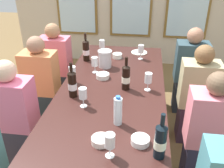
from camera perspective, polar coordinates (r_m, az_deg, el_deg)
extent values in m
plane|color=brown|center=(2.82, -0.04, -14.40)|extent=(12.00, 12.00, 0.00)
cube|color=#391D19|center=(2.39, -0.05, -1.63)|extent=(0.99, 2.36, 0.04)
cube|color=#391D19|center=(3.57, -3.99, 2.30)|extent=(0.07, 0.07, 0.70)
cube|color=#391D19|center=(3.51, 8.88, 1.50)|extent=(0.07, 0.07, 0.70)
cylinder|color=white|center=(3.25, 6.14, 7.09)|extent=(0.20, 0.20, 0.01)
cylinder|color=silver|center=(2.81, -1.60, 5.51)|extent=(0.14, 0.14, 0.17)
cylinder|color=silver|center=(2.77, -1.63, 7.32)|extent=(0.16, 0.16, 0.02)
cylinder|color=black|center=(2.25, -8.89, -0.24)|extent=(0.07, 0.08, 0.22)
cone|color=black|center=(2.19, -9.13, 2.62)|extent=(0.07, 0.08, 0.02)
cylinder|color=black|center=(2.17, -9.22, 3.79)|extent=(0.03, 0.03, 0.08)
cylinder|color=white|center=(2.25, -8.87, -0.49)|extent=(0.08, 0.08, 0.06)
cylinder|color=black|center=(1.63, 10.80, -12.81)|extent=(0.07, 0.07, 0.23)
cone|color=black|center=(1.55, 11.22, -9.31)|extent=(0.07, 0.07, 0.02)
cylinder|color=black|center=(1.53, 11.39, -7.83)|extent=(0.03, 0.03, 0.08)
cylinder|color=silver|center=(1.64, 10.76, -13.11)|extent=(0.08, 0.08, 0.06)
cylinder|color=black|center=(2.34, 3.14, 1.27)|extent=(0.08, 0.08, 0.22)
cone|color=black|center=(2.29, 3.22, 4.01)|extent=(0.08, 0.08, 0.02)
cylinder|color=black|center=(2.27, 3.26, 5.15)|extent=(0.03, 0.03, 0.08)
cylinder|color=#EEEACD|center=(2.35, 3.14, 1.03)|extent=(0.08, 0.08, 0.06)
cylinder|color=black|center=(2.98, -5.86, 7.35)|extent=(0.07, 0.07, 0.23)
cone|color=black|center=(2.94, -5.98, 9.65)|extent=(0.07, 0.07, 0.02)
cylinder|color=black|center=(2.92, -6.03, 10.57)|extent=(0.03, 0.03, 0.08)
cylinder|color=white|center=(2.98, -5.85, 7.14)|extent=(0.08, 0.08, 0.06)
cylinder|color=white|center=(1.76, -2.55, -12.56)|extent=(0.13, 0.13, 0.05)
cylinder|color=white|center=(3.07, 1.20, 6.38)|extent=(0.12, 0.12, 0.05)
cylinder|color=white|center=(1.77, 6.39, -12.55)|extent=(0.13, 0.13, 0.05)
cylinder|color=white|center=(2.58, -2.10, 1.85)|extent=(0.13, 0.13, 0.05)
cylinder|color=white|center=(1.88, 1.34, -6.17)|extent=(0.06, 0.06, 0.22)
cylinder|color=blue|center=(1.81, 1.39, -3.05)|extent=(0.04, 0.04, 0.02)
cylinder|color=white|center=(2.39, 7.99, -1.29)|extent=(0.06, 0.06, 0.00)
cylinder|color=white|center=(2.38, 8.05, -0.46)|extent=(0.01, 0.01, 0.07)
cylinder|color=white|center=(2.34, 8.19, 1.36)|extent=(0.07, 0.07, 0.09)
cylinder|color=maroon|center=(2.35, 8.14, 0.73)|extent=(0.06, 0.06, 0.03)
cylinder|color=white|center=(3.06, 6.41, 5.67)|extent=(0.06, 0.06, 0.00)
cylinder|color=white|center=(3.05, 6.45, 6.35)|extent=(0.01, 0.01, 0.07)
cylinder|color=white|center=(3.02, 6.54, 7.85)|extent=(0.07, 0.07, 0.09)
cylinder|color=#590C19|center=(3.03, 6.51, 7.36)|extent=(0.06, 0.06, 0.04)
cylinder|color=white|center=(2.53, -8.71, 0.32)|extent=(0.06, 0.06, 0.00)
cylinder|color=white|center=(2.51, -8.77, 1.12)|extent=(0.01, 0.01, 0.07)
cylinder|color=white|center=(2.47, -8.92, 2.87)|extent=(0.07, 0.07, 0.09)
cylinder|color=white|center=(2.71, -3.83, 2.67)|extent=(0.06, 0.06, 0.00)
cylinder|color=white|center=(2.70, -3.86, 3.42)|extent=(0.01, 0.01, 0.07)
cylinder|color=white|center=(2.66, -3.92, 5.08)|extent=(0.07, 0.07, 0.09)
cylinder|color=white|center=(3.22, -2.23, 6.95)|extent=(0.06, 0.06, 0.00)
cylinder|color=white|center=(3.20, -2.25, 7.60)|extent=(0.01, 0.01, 0.07)
cylinder|color=white|center=(3.17, -2.28, 9.04)|extent=(0.07, 0.07, 0.09)
cylinder|color=#590C19|center=(3.18, -2.27, 8.57)|extent=(0.06, 0.06, 0.04)
cylinder|color=white|center=(1.68, -0.48, -15.82)|extent=(0.06, 0.06, 0.00)
cylinder|color=white|center=(1.66, -0.49, -14.84)|extent=(0.01, 0.01, 0.07)
cylinder|color=white|center=(1.60, -0.50, -12.62)|extent=(0.07, 0.07, 0.09)
cylinder|color=#590C19|center=(1.62, -0.50, -13.56)|extent=(0.06, 0.06, 0.02)
cylinder|color=white|center=(2.15, -6.41, -4.95)|extent=(0.06, 0.06, 0.00)
cylinder|color=white|center=(2.13, -6.46, -4.06)|extent=(0.01, 0.01, 0.07)
cylinder|color=white|center=(2.08, -6.59, -2.08)|extent=(0.07, 0.07, 0.09)
cube|color=#243034|center=(3.14, -14.82, -5.23)|extent=(0.32, 0.24, 0.45)
cube|color=#E28752|center=(2.92, -15.93, 2.41)|extent=(0.38, 0.24, 0.48)
sphere|color=#9A7056|center=(2.80, -16.81, 8.40)|extent=(0.19, 0.19, 0.19)
cube|color=#3A2535|center=(2.96, 17.61, -8.02)|extent=(0.32, 0.24, 0.45)
cube|color=tan|center=(2.72, 19.02, -0.08)|extent=(0.38, 0.24, 0.48)
sphere|color=brown|center=(2.59, 20.14, 6.26)|extent=(0.19, 0.19, 0.19)
cube|color=#272B35|center=(3.55, -11.89, -0.73)|extent=(0.32, 0.24, 0.45)
cube|color=#E76C82|center=(3.35, -12.67, 6.23)|extent=(0.38, 0.24, 0.48)
sphere|color=#A37551|center=(3.25, -13.28, 11.55)|extent=(0.19, 0.19, 0.19)
cube|color=#22282F|center=(3.45, 16.31, -2.26)|extent=(0.32, 0.24, 0.45)
cube|color=#304851|center=(3.24, 17.41, 4.83)|extent=(0.38, 0.24, 0.48)
sphere|color=#A16E55|center=(3.14, 18.27, 10.28)|extent=(0.19, 0.19, 0.19)
cube|color=#37303F|center=(2.69, -19.79, -12.62)|extent=(0.32, 0.24, 0.45)
cube|color=pink|center=(2.42, -21.56, -4.22)|extent=(0.38, 0.24, 0.48)
sphere|color=beige|center=(2.28, -22.99, 2.71)|extent=(0.19, 0.19, 0.19)
cube|color=#2A273D|center=(2.51, 19.50, -16.04)|extent=(0.32, 0.24, 0.45)
cube|color=pink|center=(2.22, 21.42, -7.35)|extent=(0.38, 0.24, 0.48)
sphere|color=brown|center=(2.06, 22.99, 0.05)|extent=(0.19, 0.19, 0.19)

